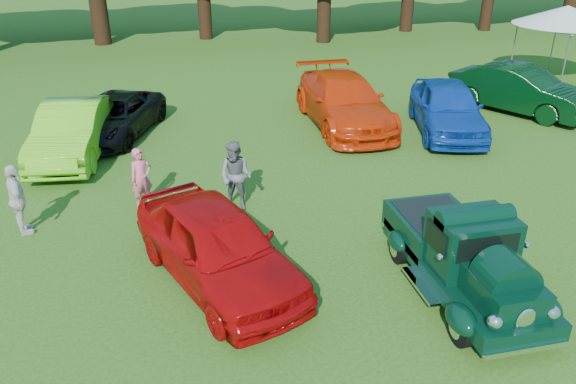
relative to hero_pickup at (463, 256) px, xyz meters
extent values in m
plane|color=#2A4C11|center=(-1.77, 0.54, -0.71)|extent=(120.00, 120.00, 0.00)
cylinder|color=black|center=(-0.73, -1.41, -0.39)|extent=(0.19, 0.65, 0.65)
cylinder|color=black|center=(0.73, -1.41, -0.39)|extent=(0.19, 0.65, 0.65)
cylinder|color=black|center=(-0.73, 1.11, -0.39)|extent=(0.19, 0.65, 0.65)
cylinder|color=black|center=(0.73, 1.11, -0.39)|extent=(0.19, 0.65, 0.65)
cube|color=black|center=(0.00, -0.08, -0.25)|extent=(1.52, 3.98, 0.30)
cube|color=black|center=(0.00, -1.27, 0.10)|extent=(0.97, 1.28, 0.55)
cube|color=black|center=(0.00, -0.19, 0.40)|extent=(1.38, 1.02, 1.06)
cube|color=black|center=(0.00, -0.68, 0.59)|extent=(1.15, 0.05, 0.46)
cube|color=black|center=(0.00, 1.13, -0.01)|extent=(1.52, 1.81, 0.51)
cube|color=black|center=(0.00, 1.13, 0.24)|extent=(1.31, 1.59, 0.04)
ellipsoid|color=black|center=(-0.76, -1.41, -0.22)|extent=(0.44, 0.76, 0.44)
ellipsoid|color=black|center=(0.76, -1.41, -0.22)|extent=(0.44, 0.76, 0.44)
ellipsoid|color=black|center=(-0.79, 1.11, -0.23)|extent=(0.34, 0.64, 0.37)
ellipsoid|color=black|center=(0.79, 1.11, -0.23)|extent=(0.34, 0.64, 0.37)
ellipsoid|color=white|center=(0.00, -1.94, -0.01)|extent=(0.36, 0.11, 0.53)
sphere|color=white|center=(-0.50, -1.87, 0.05)|extent=(0.25, 0.25, 0.25)
sphere|color=white|center=(0.50, -1.87, 0.05)|extent=(0.25, 0.25, 0.25)
cube|color=white|center=(0.00, -2.07, -0.41)|extent=(1.43, 0.10, 0.10)
cube|color=white|center=(0.00, 2.04, -0.36)|extent=(1.43, 0.10, 0.10)
imported|color=#A60708|center=(-4.36, 1.30, 0.06)|extent=(3.35, 4.89, 1.54)
imported|color=#62C81A|center=(-7.72, 8.58, 0.07)|extent=(2.21, 4.90, 1.56)
imported|color=black|center=(-6.68, 10.14, -0.07)|extent=(3.65, 5.06, 1.28)
imported|color=red|center=(0.82, 9.46, 0.11)|extent=(2.33, 5.69, 1.65)
imported|color=#0E369C|center=(3.87, 8.07, 0.11)|extent=(3.18, 5.18, 1.65)
imported|color=black|center=(7.41, 9.45, 0.10)|extent=(3.99, 5.14, 1.63)
imported|color=#DC5A76|center=(-5.77, 4.82, 0.03)|extent=(0.65, 0.56, 1.49)
imported|color=slate|center=(-3.59, 4.20, 0.13)|extent=(1.04, 0.99, 1.69)
imported|color=silver|center=(-8.37, 4.08, 0.10)|extent=(0.66, 1.03, 1.63)
cube|color=silver|center=(11.46, 12.91, 1.62)|extent=(3.52, 3.52, 0.11)
cone|color=silver|center=(11.46, 12.91, 2.04)|extent=(5.16, 5.16, 0.76)
cylinder|color=slate|center=(10.58, 11.33, 0.43)|extent=(0.06, 0.06, 2.28)
cylinder|color=slate|center=(9.88, 13.80, 0.43)|extent=(0.06, 0.06, 2.28)
cylinder|color=slate|center=(12.35, 14.50, 0.43)|extent=(0.06, 0.06, 2.28)
cylinder|color=black|center=(-8.00, 25.70, 1.64)|extent=(0.94, 0.94, 4.70)
cylinder|color=black|center=(-2.21, 26.00, 1.21)|extent=(0.77, 0.77, 3.84)
cylinder|color=black|center=(4.20, 23.46, 1.23)|extent=(0.78, 0.78, 3.88)
cylinder|color=black|center=(15.18, 24.83, 1.09)|extent=(0.72, 0.72, 3.61)
camera|label=1|loc=(-5.11, -7.80, 5.56)|focal=35.00mm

